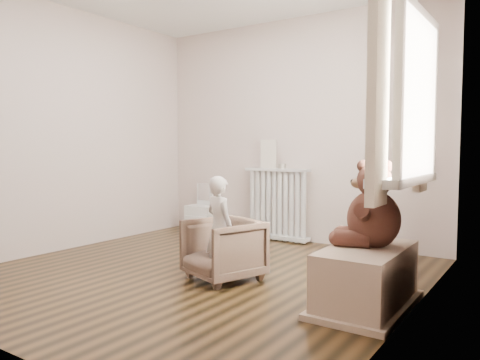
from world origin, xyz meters
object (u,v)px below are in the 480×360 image
Objects in this scene: armchair at (223,249)px; teddy_bear at (374,210)px; toy_bench at (366,279)px; radiator at (277,207)px; child at (220,228)px; toy_vanity at (203,210)px; plush_cat at (410,161)px.

teddy_bear is (1.24, 0.07, 0.42)m from armchair.
radiator is at bearing 134.22° from toy_bench.
child is 1.26m from teddy_bear.
teddy_bear is at bearing 23.29° from armchair.
radiator reaches higher than toy_vanity.
teddy_bear is at bearing 75.99° from toy_bench.
toy_bench is (1.22, -0.01, -0.05)m from armchair.
toy_vanity reaches higher than armchair.
toy_bench is (1.22, 0.04, -0.24)m from child.
child is (0.45, -1.76, 0.05)m from radiator.
armchair is at bearing -47.22° from toy_vanity.
radiator is 2.37m from teddy_bear.
radiator reaches higher than armchair.
child is (1.55, -1.73, 0.17)m from toy_vanity.
toy_vanity reaches higher than toy_bench.
teddy_bear is at bearing -30.02° from toy_vanity.
plush_cat is (1.36, 0.58, 0.56)m from child.
toy_bench is 3.12× the size of plush_cat.
radiator is at bearing -55.41° from child.
armchair is (0.45, -1.71, -0.14)m from radiator.
toy_bench is 0.97m from plush_cat.
radiator is 1.01× the size of child.
toy_vanity is 3.24m from teddy_bear.
teddy_bear is at bearing -154.41° from child.
plush_cat is at bearing 41.61° from armchair.
armchair is 0.63× the size of toy_bench.
radiator is 1.46× the size of teddy_bear.
toy_vanity is (-1.10, -0.03, -0.11)m from radiator.
armchair is 1.64m from plush_cat.
plush_cat is (2.91, -1.14, 0.72)m from toy_vanity.
teddy_bear is (0.02, 0.07, 0.47)m from toy_bench.
armchair is at bearing -167.61° from plush_cat.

